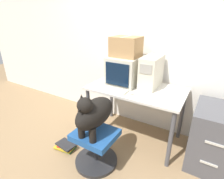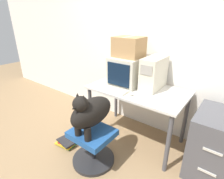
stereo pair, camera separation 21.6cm
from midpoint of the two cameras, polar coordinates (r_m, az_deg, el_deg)
ground_plane at (r=2.47m, az=0.69°, el=-19.32°), size 12.00×12.00×0.00m
wall_back at (r=2.57m, az=10.10°, el=14.55°), size 8.00×0.05×2.60m
desk at (r=2.36m, az=5.23°, el=-1.68°), size 1.25×0.73×0.78m
crt_monitor at (r=2.42m, az=1.78°, el=6.30°), size 0.41×0.47×0.38m
pc_tower at (r=2.32m, az=10.15°, el=5.62°), size 0.21×0.44×0.41m
keyboard at (r=2.24m, az=-3.15°, el=0.11°), size 0.45×0.15×0.03m
computer_mouse at (r=2.11m, az=3.51°, el=-1.27°), size 0.06×0.04×0.03m
office_chair at (r=2.18m, az=-8.30°, el=-17.99°), size 0.51×0.51×0.44m
dog at (r=1.91m, az=-9.21°, el=-7.63°), size 0.27×0.57×0.51m
filing_cabinet at (r=2.33m, az=27.84°, el=-13.75°), size 0.47×0.62×0.73m
cardboard_box at (r=2.35m, az=1.93°, el=13.76°), size 0.37×0.30×0.26m
book_stack_floor at (r=2.57m, az=-17.29°, el=-17.28°), size 0.29×0.21×0.08m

